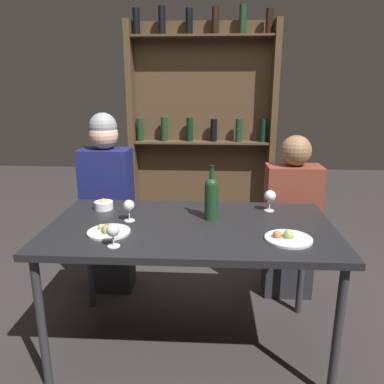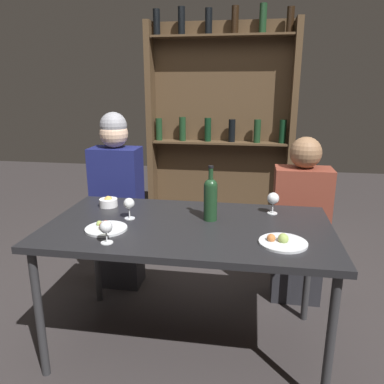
{
  "view_description": "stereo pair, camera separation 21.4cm",
  "coord_description": "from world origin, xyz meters",
  "px_view_note": "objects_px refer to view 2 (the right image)",
  "views": [
    {
      "loc": [
        0.11,
        -1.93,
        1.51
      ],
      "look_at": [
        0.0,
        0.13,
        0.92
      ],
      "focal_mm": 35.0,
      "sensor_mm": 36.0,
      "label": 1
    },
    {
      "loc": [
        0.33,
        -1.91,
        1.51
      ],
      "look_at": [
        0.0,
        0.13,
        0.92
      ],
      "focal_mm": 35.0,
      "sensor_mm": 36.0,
      "label": 2
    }
  ],
  "objects_px": {
    "wine_glass_2": "(106,228)",
    "snack_bowl": "(108,202)",
    "wine_glass_0": "(273,199)",
    "seated_person_right": "(300,226)",
    "food_plate_1": "(105,228)",
    "wine_bottle": "(211,197)",
    "wine_glass_1": "(129,204)",
    "seated_person_left": "(118,204)",
    "food_plate_0": "(282,241)"
  },
  "relations": [
    {
      "from": "seated_person_right",
      "to": "wine_glass_2",
      "type": "bearing_deg",
      "value": -137.55
    },
    {
      "from": "food_plate_1",
      "to": "seated_person_left",
      "type": "height_order",
      "value": "seated_person_left"
    },
    {
      "from": "seated_person_left",
      "to": "wine_glass_2",
      "type": "bearing_deg",
      "value": -72.72
    },
    {
      "from": "wine_bottle",
      "to": "wine_glass_0",
      "type": "relative_size",
      "value": 2.42
    },
    {
      "from": "wine_bottle",
      "to": "wine_glass_1",
      "type": "xyz_separation_m",
      "value": [
        -0.46,
        -0.05,
        -0.05
      ]
    },
    {
      "from": "wine_glass_2",
      "to": "seated_person_right",
      "type": "relative_size",
      "value": 0.1
    },
    {
      "from": "wine_bottle",
      "to": "seated_person_right",
      "type": "height_order",
      "value": "seated_person_right"
    },
    {
      "from": "wine_bottle",
      "to": "wine_glass_1",
      "type": "height_order",
      "value": "wine_bottle"
    },
    {
      "from": "seated_person_right",
      "to": "food_plate_1",
      "type": "bearing_deg",
      "value": -144.7
    },
    {
      "from": "food_plate_0",
      "to": "seated_person_left",
      "type": "relative_size",
      "value": 0.18
    },
    {
      "from": "wine_glass_2",
      "to": "food_plate_1",
      "type": "distance_m",
      "value": 0.19
    },
    {
      "from": "wine_bottle",
      "to": "wine_glass_2",
      "type": "relative_size",
      "value": 2.77
    },
    {
      "from": "snack_bowl",
      "to": "seated_person_right",
      "type": "xyz_separation_m",
      "value": [
        1.24,
        0.4,
        -0.24
      ]
    },
    {
      "from": "wine_glass_0",
      "to": "seated_person_right",
      "type": "relative_size",
      "value": 0.11
    },
    {
      "from": "food_plate_1",
      "to": "seated_person_right",
      "type": "bearing_deg",
      "value": 35.3
    },
    {
      "from": "food_plate_1",
      "to": "seated_person_right",
      "type": "distance_m",
      "value": 1.37
    },
    {
      "from": "food_plate_0",
      "to": "seated_person_left",
      "type": "height_order",
      "value": "seated_person_left"
    },
    {
      "from": "food_plate_0",
      "to": "snack_bowl",
      "type": "xyz_separation_m",
      "value": [
        -1.05,
        0.42,
        0.02
      ]
    },
    {
      "from": "wine_glass_2",
      "to": "seated_person_left",
      "type": "distance_m",
      "value": 1.01
    },
    {
      "from": "food_plate_1",
      "to": "wine_glass_2",
      "type": "bearing_deg",
      "value": -66.02
    },
    {
      "from": "wine_glass_0",
      "to": "seated_person_left",
      "type": "bearing_deg",
      "value": 161.46
    },
    {
      "from": "wine_glass_1",
      "to": "seated_person_right",
      "type": "height_order",
      "value": "seated_person_right"
    },
    {
      "from": "snack_bowl",
      "to": "seated_person_right",
      "type": "relative_size",
      "value": 0.1
    },
    {
      "from": "wine_glass_0",
      "to": "wine_glass_2",
      "type": "relative_size",
      "value": 1.14
    },
    {
      "from": "wine_bottle",
      "to": "seated_person_right",
      "type": "xyz_separation_m",
      "value": [
        0.57,
        0.54,
        -0.34
      ]
    },
    {
      "from": "wine_bottle",
      "to": "seated_person_left",
      "type": "xyz_separation_m",
      "value": [
        -0.75,
        0.54,
        -0.25
      ]
    },
    {
      "from": "food_plate_1",
      "to": "seated_person_left",
      "type": "bearing_deg",
      "value": 105.82
    },
    {
      "from": "seated_person_right",
      "to": "wine_bottle",
      "type": "bearing_deg",
      "value": -136.61
    },
    {
      "from": "wine_glass_0",
      "to": "wine_bottle",
      "type": "bearing_deg",
      "value": -154.69
    },
    {
      "from": "wine_glass_2",
      "to": "seated_person_left",
      "type": "xyz_separation_m",
      "value": [
        -0.29,
        0.94,
        -0.19
      ]
    },
    {
      "from": "wine_bottle",
      "to": "wine_glass_0",
      "type": "xyz_separation_m",
      "value": [
        0.36,
        0.17,
        -0.04
      ]
    },
    {
      "from": "food_plate_1",
      "to": "snack_bowl",
      "type": "distance_m",
      "value": 0.41
    },
    {
      "from": "wine_bottle",
      "to": "snack_bowl",
      "type": "height_order",
      "value": "wine_bottle"
    },
    {
      "from": "wine_glass_1",
      "to": "seated_person_right",
      "type": "xyz_separation_m",
      "value": [
        1.03,
        0.59,
        -0.29
      ]
    },
    {
      "from": "wine_glass_2",
      "to": "food_plate_0",
      "type": "height_order",
      "value": "wine_glass_2"
    },
    {
      "from": "wine_glass_0",
      "to": "snack_bowl",
      "type": "distance_m",
      "value": 1.02
    },
    {
      "from": "wine_glass_2",
      "to": "snack_bowl",
      "type": "relative_size",
      "value": 1.0
    },
    {
      "from": "wine_bottle",
      "to": "food_plate_0",
      "type": "relative_size",
      "value": 1.34
    },
    {
      "from": "wine_bottle",
      "to": "wine_glass_0",
      "type": "distance_m",
      "value": 0.4
    },
    {
      "from": "wine_bottle",
      "to": "food_plate_1",
      "type": "bearing_deg",
      "value": -155.59
    },
    {
      "from": "wine_glass_2",
      "to": "wine_bottle",
      "type": "bearing_deg",
      "value": 41.25
    },
    {
      "from": "wine_bottle",
      "to": "food_plate_1",
      "type": "xyz_separation_m",
      "value": [
        -0.53,
        -0.24,
        -0.12
      ]
    },
    {
      "from": "wine_glass_2",
      "to": "seated_person_right",
      "type": "xyz_separation_m",
      "value": [
        1.03,
        0.94,
        -0.29
      ]
    },
    {
      "from": "snack_bowl",
      "to": "seated_person_left",
      "type": "xyz_separation_m",
      "value": [
        -0.09,
        0.4,
        -0.14
      ]
    },
    {
      "from": "seated_person_right",
      "to": "wine_glass_0",
      "type": "bearing_deg",
      "value": -120.16
    },
    {
      "from": "wine_glass_1",
      "to": "food_plate_1",
      "type": "relative_size",
      "value": 0.56
    },
    {
      "from": "food_plate_0",
      "to": "seated_person_right",
      "type": "height_order",
      "value": "seated_person_right"
    },
    {
      "from": "snack_bowl",
      "to": "seated_person_right",
      "type": "bearing_deg",
      "value": 17.81
    },
    {
      "from": "seated_person_right",
      "to": "seated_person_left",
      "type": "bearing_deg",
      "value": 180.0
    },
    {
      "from": "food_plate_1",
      "to": "seated_person_right",
      "type": "height_order",
      "value": "seated_person_right"
    }
  ]
}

